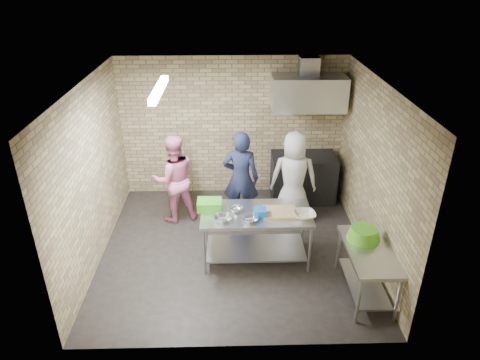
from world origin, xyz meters
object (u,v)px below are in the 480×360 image
stove (303,177)px  green_basin (364,234)px  man_navy (241,179)px  woman_white (294,177)px  blue_tub (260,213)px  prep_table (256,236)px  woman_pink (174,179)px  bottle_green (331,94)px  green_crate (210,205)px  side_counter (366,272)px

stove → green_basin: size_ratio=2.61×
man_navy → woman_white: bearing=-167.3°
blue_tub → green_basin: (1.40, -0.51, -0.05)m
prep_table → green_basin: (1.45, -0.61, 0.42)m
stove → green_basin: (0.43, -2.50, 0.38)m
green_basin → woman_white: woman_white is taller
prep_table → blue_tub: blue_tub is taller
woman_pink → woman_white: (2.08, -0.04, 0.02)m
bottle_green → woman_white: 1.71m
prep_table → man_navy: bearing=100.7°
bottle_green → woman_pink: bearing=-161.7°
green_basin → woman_white: size_ratio=0.28×
blue_tub → woman_white: woman_white is taller
prep_table → woman_white: size_ratio=1.00×
green_crate → bottle_green: bearing=42.9°
stove → bottle_green: bearing=28.1°
green_crate → woman_pink: size_ratio=0.23×
side_counter → green_crate: bearing=155.8°
side_counter → green_basin: green_basin is taller
woman_white → green_crate: bearing=42.6°
woman_white → man_navy: bearing=11.5°
woman_pink → side_counter: bearing=125.3°
green_crate → woman_pink: 1.27m
side_counter → blue_tub: blue_tub is taller
prep_table → bottle_green: (1.47, 2.13, 1.60)m
side_counter → green_basin: 0.52m
stove → woman_pink: size_ratio=0.75×
green_crate → woman_pink: (-0.66, 1.08, -0.10)m
man_navy → blue_tub: bearing=109.8°
green_basin → woman_white: (-0.73, 1.76, -0.01)m
green_crate → bottle_green: bottle_green is taller
bottle_green → woman_pink: bottle_green is taller
man_navy → woman_white: (0.92, 0.08, -0.03)m
prep_table → side_counter: size_ratio=1.38×
blue_tub → woman_white: (0.67, 1.26, -0.06)m
side_counter → woman_pink: size_ratio=0.75×
bottle_green → man_navy: (-1.67, -1.06, -1.16)m
side_counter → bottle_green: 3.41m
green_basin → bottle_green: 2.98m
stove → green_crate: green_crate is taller
stove → blue_tub: blue_tub is taller
green_crate → blue_tub: 0.78m
green_crate → green_basin: size_ratio=0.80×
side_counter → stove: (-0.45, 2.75, 0.08)m
blue_tub → green_basin: size_ratio=0.40×
green_crate → woman_pink: woman_pink is taller
prep_table → man_navy: size_ratio=0.97×
green_basin → man_navy: man_navy is taller
green_basin → man_navy: 2.35m
blue_tub → side_counter: bearing=-28.1°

